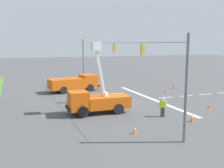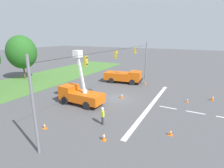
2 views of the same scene
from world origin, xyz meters
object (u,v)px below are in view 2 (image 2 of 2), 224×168
(road_worker, at_px, (103,115))
(traffic_cone_mid_right, at_px, (104,136))
(traffic_cone_foreground_right, at_px, (145,82))
(traffic_cone_lane_edge_a, at_px, (45,126))
(traffic_cone_near_bucket, at_px, (213,98))
(tree_east, at_px, (22,52))
(traffic_cone_lane_edge_b, at_px, (171,132))
(utility_truck_support_near, at_px, (124,76))
(traffic_cone_mid_left, at_px, (122,96))
(traffic_cone_foreground_left, at_px, (187,100))
(utility_truck_bucket_lift, at_px, (79,94))

(road_worker, xyz_separation_m, traffic_cone_mid_right, (-2.28, -1.45, -0.64))
(traffic_cone_foreground_right, bearing_deg, traffic_cone_lane_edge_a, 169.38)
(traffic_cone_near_bucket, distance_m, traffic_cone_lane_edge_a, 20.94)
(traffic_cone_foreground_right, relative_size, traffic_cone_near_bucket, 0.75)
(road_worker, xyz_separation_m, traffic_cone_foreground_right, (16.26, 0.70, -0.71))
(tree_east, xyz_separation_m, traffic_cone_lane_edge_b, (-7.75, -29.18, -5.02))
(utility_truck_support_near, bearing_deg, tree_east, 109.67)
(traffic_cone_mid_left, bearing_deg, traffic_cone_mid_right, -163.95)
(road_worker, bearing_deg, tree_east, 69.11)
(traffic_cone_mid_right, distance_m, traffic_cone_near_bucket, 16.79)
(tree_east, height_order, utility_truck_support_near, tree_east)
(utility_truck_support_near, distance_m, traffic_cone_foreground_left, 12.56)
(tree_east, distance_m, traffic_cone_mid_left, 22.19)
(road_worker, distance_m, traffic_cone_near_bucket, 15.70)
(traffic_cone_foreground_left, height_order, traffic_cone_foreground_right, traffic_cone_foreground_left)
(traffic_cone_mid_left, height_order, traffic_cone_lane_edge_a, traffic_cone_mid_left)
(utility_truck_bucket_lift, bearing_deg, traffic_cone_mid_right, -129.59)
(traffic_cone_foreground_right, bearing_deg, traffic_cone_lane_edge_b, -155.67)
(traffic_cone_foreground_right, xyz_separation_m, traffic_cone_near_bucket, (-3.90, -10.37, 0.12))
(traffic_cone_lane_edge_b, bearing_deg, traffic_cone_mid_left, 49.18)
(traffic_cone_mid_right, bearing_deg, utility_truck_support_near, 18.78)
(utility_truck_bucket_lift, height_order, traffic_cone_lane_edge_a, utility_truck_bucket_lift)
(tree_east, xyz_separation_m, utility_truck_support_near, (6.59, -18.44, -4.09))
(utility_truck_support_near, distance_m, traffic_cone_near_bucket, 14.56)
(utility_truck_bucket_lift, relative_size, traffic_cone_mid_left, 8.71)
(utility_truck_bucket_lift, relative_size, traffic_cone_foreground_left, 10.76)
(tree_east, distance_m, road_worker, 24.98)
(traffic_cone_mid_right, bearing_deg, traffic_cone_lane_edge_a, 99.00)
(utility_truck_support_near, bearing_deg, utility_truck_bucket_lift, 176.75)
(traffic_cone_mid_left, distance_m, traffic_cone_near_bucket, 12.05)
(traffic_cone_mid_left, bearing_deg, traffic_cone_near_bucket, -66.56)
(traffic_cone_mid_left, xyz_separation_m, traffic_cone_lane_edge_b, (-6.54, -7.57, -0.11))
(tree_east, xyz_separation_m, traffic_cone_near_bucket, (3.59, -32.66, -4.89))
(traffic_cone_lane_edge_b, bearing_deg, traffic_cone_foreground_left, -3.71)
(traffic_cone_lane_edge_a, bearing_deg, tree_east, 57.30)
(road_worker, relative_size, traffic_cone_lane_edge_b, 3.04)
(tree_east, distance_m, traffic_cone_foreground_left, 30.20)
(utility_truck_bucket_lift, relative_size, traffic_cone_lane_edge_b, 11.51)
(utility_truck_support_near, xyz_separation_m, traffic_cone_near_bucket, (-3.01, -14.22, -0.79))
(tree_east, height_order, traffic_cone_foreground_right, tree_east)
(traffic_cone_foreground_left, height_order, traffic_cone_mid_left, traffic_cone_mid_left)
(utility_truck_support_near, height_order, traffic_cone_lane_edge_b, utility_truck_support_near)
(road_worker, bearing_deg, traffic_cone_mid_left, 10.37)
(traffic_cone_lane_edge_b, bearing_deg, traffic_cone_near_bucket, -17.08)
(tree_east, relative_size, traffic_cone_near_bucket, 10.42)
(traffic_cone_foreground_right, distance_m, traffic_cone_mid_right, 18.67)
(traffic_cone_lane_edge_a, bearing_deg, utility_truck_bucket_lift, 7.86)
(utility_truck_bucket_lift, relative_size, traffic_cone_near_bucket, 8.25)
(traffic_cone_foreground_right, bearing_deg, traffic_cone_foreground_left, -129.94)
(traffic_cone_mid_left, height_order, traffic_cone_near_bucket, traffic_cone_near_bucket)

